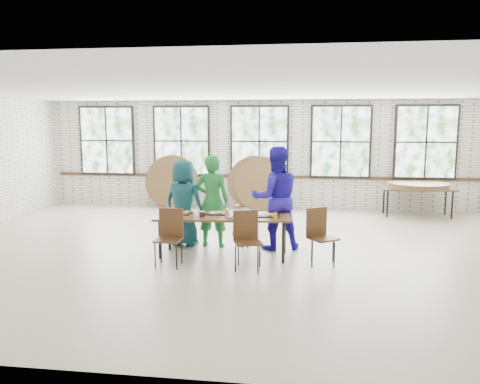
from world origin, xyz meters
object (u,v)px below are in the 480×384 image
object	(u,v)px
dining_table	(223,218)
chair_near_left	(170,232)
chair_near_right	(247,235)
storage_table	(418,190)

from	to	relation	value
dining_table	chair_near_left	distance (m)	1.02
chair_near_left	chair_near_right	distance (m)	1.30
chair_near_left	chair_near_right	size ratio (longest dim) A/B	1.00
dining_table	chair_near_left	size ratio (longest dim) A/B	2.59
dining_table	storage_table	distance (m)	6.07
chair_near_left	chair_near_right	xyz separation A→B (m)	(1.30, -0.01, 0.00)
dining_table	chair_near_right	distance (m)	0.80
storage_table	chair_near_left	bearing A→B (deg)	-137.18
dining_table	chair_near_right	xyz separation A→B (m)	(0.49, -0.62, -0.13)
dining_table	storage_table	bearing A→B (deg)	39.62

